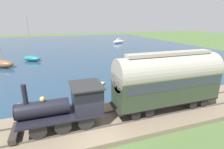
{
  "coord_description": "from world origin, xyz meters",
  "views": [
    {
      "loc": [
        -9.69,
        2.13,
        7.6
      ],
      "look_at": [
        7.17,
        -3.68,
        2.04
      ],
      "focal_mm": 28.0,
      "sensor_mm": 36.0,
      "label": 1
    }
  ],
  "objects_px": {
    "steam_locomotive": "(70,103)",
    "passenger_coach": "(168,78)",
    "sailboat_brown": "(3,64)",
    "rowboat_mid_harbor": "(23,107)",
    "sailboat_teal": "(32,58)",
    "sailboat_white": "(119,41)",
    "rowboat_near_shore": "(96,85)"
  },
  "relations": [
    {
      "from": "steam_locomotive",
      "to": "rowboat_mid_harbor",
      "type": "xyz_separation_m",
      "value": [
        4.5,
        3.69,
        -1.87
      ]
    },
    {
      "from": "sailboat_teal",
      "to": "sailboat_brown",
      "type": "height_order",
      "value": "sailboat_teal"
    },
    {
      "from": "sailboat_brown",
      "to": "rowboat_mid_harbor",
      "type": "xyz_separation_m",
      "value": [
        -16.97,
        -5.11,
        -0.4
      ]
    },
    {
      "from": "passenger_coach",
      "to": "rowboat_near_shore",
      "type": "height_order",
      "value": "passenger_coach"
    },
    {
      "from": "passenger_coach",
      "to": "sailboat_teal",
      "type": "height_order",
      "value": "sailboat_teal"
    },
    {
      "from": "sailboat_white",
      "to": "rowboat_mid_harbor",
      "type": "distance_m",
      "value": 47.91
    },
    {
      "from": "sailboat_white",
      "to": "sailboat_brown",
      "type": "distance_m",
      "value": 38.38
    },
    {
      "from": "passenger_coach",
      "to": "sailboat_teal",
      "type": "bearing_deg",
      "value": 26.33
    },
    {
      "from": "passenger_coach",
      "to": "rowboat_mid_harbor",
      "type": "height_order",
      "value": "passenger_coach"
    },
    {
      "from": "sailboat_teal",
      "to": "rowboat_mid_harbor",
      "type": "relative_size",
      "value": 4.2
    },
    {
      "from": "steam_locomotive",
      "to": "sailboat_white",
      "type": "relative_size",
      "value": 1.03
    },
    {
      "from": "sailboat_teal",
      "to": "rowboat_mid_harbor",
      "type": "bearing_deg",
      "value": -143.42
    },
    {
      "from": "sailboat_teal",
      "to": "rowboat_near_shore",
      "type": "distance_m",
      "value": 19.34
    },
    {
      "from": "passenger_coach",
      "to": "sailboat_teal",
      "type": "distance_m",
      "value": 28.27
    },
    {
      "from": "sailboat_teal",
      "to": "sailboat_brown",
      "type": "bearing_deg",
      "value": 166.12
    },
    {
      "from": "steam_locomotive",
      "to": "rowboat_mid_harbor",
      "type": "bearing_deg",
      "value": 39.35
    },
    {
      "from": "sailboat_brown",
      "to": "rowboat_mid_harbor",
      "type": "relative_size",
      "value": 3.63
    },
    {
      "from": "rowboat_near_shore",
      "to": "sailboat_brown",
      "type": "bearing_deg",
      "value": 9.94
    },
    {
      "from": "sailboat_brown",
      "to": "rowboat_near_shore",
      "type": "distance_m",
      "value": 18.55
    },
    {
      "from": "steam_locomotive",
      "to": "rowboat_mid_harbor",
      "type": "relative_size",
      "value": 3.01
    },
    {
      "from": "rowboat_near_shore",
      "to": "sailboat_white",
      "type": "bearing_deg",
      "value": -57.43
    },
    {
      "from": "steam_locomotive",
      "to": "sailboat_teal",
      "type": "bearing_deg",
      "value": 10.45
    },
    {
      "from": "steam_locomotive",
      "to": "passenger_coach",
      "type": "height_order",
      "value": "passenger_coach"
    },
    {
      "from": "sailboat_white",
      "to": "sailboat_teal",
      "type": "bearing_deg",
      "value": 107.68
    },
    {
      "from": "passenger_coach",
      "to": "sailboat_white",
      "type": "bearing_deg",
      "value": -16.33
    },
    {
      "from": "rowboat_near_shore",
      "to": "rowboat_mid_harbor",
      "type": "relative_size",
      "value": 1.5
    },
    {
      "from": "steam_locomotive",
      "to": "sailboat_white",
      "type": "height_order",
      "value": "sailboat_white"
    },
    {
      "from": "steam_locomotive",
      "to": "sailboat_white",
      "type": "xyz_separation_m",
      "value": [
        45.46,
        -21.16,
        -1.5
      ]
    },
    {
      "from": "sailboat_brown",
      "to": "rowboat_near_shore",
      "type": "height_order",
      "value": "sailboat_brown"
    },
    {
      "from": "passenger_coach",
      "to": "sailboat_brown",
      "type": "distance_m",
      "value": 27.27
    },
    {
      "from": "steam_locomotive",
      "to": "passenger_coach",
      "type": "xyz_separation_m",
      "value": [
        0.0,
        -7.84,
        0.95
      ]
    },
    {
      "from": "sailboat_teal",
      "to": "sailboat_brown",
      "type": "xyz_separation_m",
      "value": [
        -3.76,
        4.15,
        0.1
      ]
    }
  ]
}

